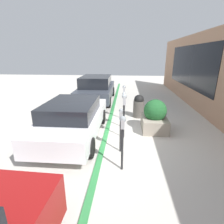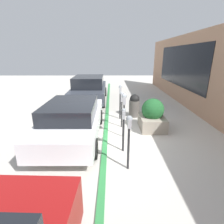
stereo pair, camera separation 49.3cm
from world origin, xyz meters
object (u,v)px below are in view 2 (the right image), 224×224
Objects in this scene: parked_car_middle at (73,119)px; parking_meter_nearest at (129,131)px; planter_box at (152,116)px; parking_meter_fourth at (122,102)px; trash_bin at (134,105)px; parking_meter_second at (124,124)px; parking_meter_middle at (124,105)px; parked_car_rear at (89,89)px; parking_meter_farthest at (120,96)px.

parking_meter_nearest is at bearing -135.12° from parked_car_middle.
planter_box is at bearing -74.54° from parked_car_middle.
trash_bin is at bearing -27.25° from parking_meter_fourth.
parking_meter_second is at bearing 143.62° from planter_box.
parking_meter_middle is at bearing 163.64° from trash_bin.
parked_car_middle is 0.90× the size of parked_car_rear.
planter_box is 5.36m from parked_car_rear.
parked_car_middle is at bearing 119.47° from parking_meter_fourth.
parking_meter_nearest reaches higher than trash_bin.
parking_meter_farthest is at bearing 0.88° from parking_meter_fourth.
parking_meter_middle reaches higher than parking_meter_farthest.
parking_meter_second is 0.32× the size of parked_car_middle.
parking_meter_nearest is at bearing -179.71° from parking_meter_fourth.
parking_meter_second is 3.35m from trash_bin.
parked_car_middle is 5.23m from parked_car_rear.
parking_meter_second is at bearing 167.02° from trash_bin.
parking_meter_nearest is 4.24m from trash_bin.
parking_meter_fourth is 1.34m from planter_box.
parked_car_rear is (5.23, 0.04, 0.10)m from parked_car_middle.
parking_meter_farthest is 0.96m from trash_bin.
parking_meter_second reaches higher than planter_box.
parked_car_rear reaches higher than planter_box.
parking_meter_fourth reaches higher than parked_car_middle.
planter_box is at bearing -133.37° from parking_meter_farthest.
parked_car_rear is at bearing 0.48° from parked_car_middle.
parking_meter_nearest is 0.34× the size of parked_car_middle.
parking_meter_fourth reaches higher than planter_box.
parked_car_rear is at bearing 29.06° from parking_meter_farthest.
parked_car_middle is (0.90, 1.72, -0.19)m from parking_meter_second.
parking_meter_second is at bearing 175.26° from parking_meter_middle.
planter_box reaches higher than trash_bin.
parking_meter_farthest is 1.45× the size of trash_bin.
parking_meter_middle reaches higher than parked_car_middle.
trash_bin is (3.25, -0.75, -0.36)m from parking_meter_second.
parking_meter_fourth is at bearing 81.70° from planter_box.
parking_meter_middle is 0.94m from parking_meter_fourth.
parking_meter_nearest is at bearing 155.42° from planter_box.
parking_meter_farthest reaches higher than trash_bin.
parking_meter_fourth is at bearing 152.75° from trash_bin.
parking_meter_farthest reaches higher than planter_box.
planter_box is at bearing -24.58° from parking_meter_nearest.
parking_meter_farthest is (3.79, 0.03, -0.00)m from parking_meter_nearest.
parking_meter_middle is at bearing -87.74° from parked_car_middle.
parking_meter_fourth reaches higher than trash_bin.
parking_meter_nearest reaches higher than planter_box.
trash_bin is at bearing 19.02° from planter_box.
parked_car_middle reaches higher than planter_box.
parking_meter_nearest is 0.92m from parking_meter_second.
parking_meter_nearest is 0.94× the size of parking_meter_farthest.
parking_meter_nearest is 1.87m from parking_meter_middle.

